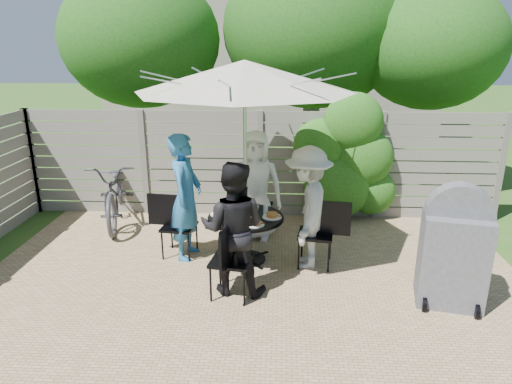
# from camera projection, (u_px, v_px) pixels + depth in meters

# --- Properties ---
(backyard_envelope) EXTENTS (60.00, 60.00, 5.00)m
(backyard_envelope) POSITION_uv_depth(u_px,v_px,m) (274.00, 53.00, 14.16)
(backyard_envelope) COLOR #2A531A
(backyard_envelope) RESTS_ON ground
(patio_table) EXTENTS (1.12, 1.12, 0.67)m
(patio_table) POSITION_uv_depth(u_px,v_px,m) (246.00, 230.00, 6.24)
(patio_table) COLOR black
(patio_table) RESTS_ON ground
(umbrella) EXTENTS (3.06, 3.06, 2.71)m
(umbrella) POSITION_uv_depth(u_px,v_px,m) (245.00, 76.00, 5.61)
(umbrella) COLOR silver
(umbrella) RESTS_ON ground
(chair_back) EXTENTS (0.52, 0.71, 0.95)m
(chair_back) POSITION_uv_depth(u_px,v_px,m) (257.00, 217.00, 7.20)
(chair_back) COLOR black
(chair_back) RESTS_ON ground
(person_back) EXTENTS (0.88, 0.62, 1.69)m
(person_back) POSITION_uv_depth(u_px,v_px,m) (255.00, 186.00, 6.90)
(person_back) COLOR white
(person_back) RESTS_ON ground
(chair_left) EXTENTS (0.68, 0.49, 0.92)m
(chair_left) POSITION_uv_depth(u_px,v_px,m) (179.00, 238.00, 6.44)
(chair_left) COLOR black
(chair_left) RESTS_ON ground
(person_left) EXTENTS (0.49, 0.69, 1.78)m
(person_left) POSITION_uv_depth(u_px,v_px,m) (186.00, 198.00, 6.23)
(person_left) COLOR #266AA7
(person_left) RESTS_ON ground
(chair_front) EXTENTS (0.53, 0.72, 0.96)m
(chair_front) POSITION_uv_depth(u_px,v_px,m) (231.00, 275.00, 5.39)
(chair_front) COLOR black
(chair_front) RESTS_ON ground
(person_front) EXTENTS (0.86, 0.70, 1.64)m
(person_front) POSITION_uv_depth(u_px,v_px,m) (233.00, 229.00, 5.35)
(person_front) COLOR black
(person_front) RESTS_ON ground
(chair_right) EXTENTS (0.71, 0.52, 0.95)m
(chair_right) POSITION_uv_depth(u_px,v_px,m) (316.00, 247.00, 6.15)
(chair_right) COLOR black
(chair_right) RESTS_ON ground
(person_right) EXTENTS (0.72, 1.13, 1.66)m
(person_right) POSITION_uv_depth(u_px,v_px,m) (307.00, 208.00, 6.01)
(person_right) COLOR silver
(person_right) RESTS_ON ground
(plate_back) EXTENTS (0.26, 0.26, 0.06)m
(plate_back) POSITION_uv_depth(u_px,v_px,m) (250.00, 205.00, 6.51)
(plate_back) COLOR white
(plate_back) RESTS_ON patio_table
(plate_left) EXTENTS (0.26, 0.26, 0.06)m
(plate_left) POSITION_uv_depth(u_px,v_px,m) (220.00, 213.00, 6.22)
(plate_left) COLOR white
(plate_left) RESTS_ON patio_table
(plate_front) EXTENTS (0.26, 0.26, 0.06)m
(plate_front) POSITION_uv_depth(u_px,v_px,m) (241.00, 224.00, 5.83)
(plate_front) COLOR white
(plate_front) RESTS_ON patio_table
(plate_right) EXTENTS (0.26, 0.26, 0.06)m
(plate_right) POSITION_uv_depth(u_px,v_px,m) (272.00, 216.00, 6.12)
(plate_right) COLOR white
(plate_right) RESTS_ON patio_table
(plate_extra) EXTENTS (0.24, 0.24, 0.06)m
(plate_extra) POSITION_uv_depth(u_px,v_px,m) (255.00, 223.00, 5.86)
(plate_extra) COLOR white
(plate_extra) RESTS_ON patio_table
(glass_back) EXTENTS (0.07, 0.07, 0.14)m
(glass_back) POSITION_uv_depth(u_px,v_px,m) (242.00, 204.00, 6.42)
(glass_back) COLOR silver
(glass_back) RESTS_ON patio_table
(glass_left) EXTENTS (0.07, 0.07, 0.14)m
(glass_left) POSITION_uv_depth(u_px,v_px,m) (225.00, 213.00, 6.10)
(glass_left) COLOR silver
(glass_left) RESTS_ON patio_table
(glass_front) EXTENTS (0.07, 0.07, 0.14)m
(glass_front) POSITION_uv_depth(u_px,v_px,m) (250.00, 219.00, 5.90)
(glass_front) COLOR silver
(glass_front) RESTS_ON patio_table
(glass_right) EXTENTS (0.07, 0.07, 0.14)m
(glass_right) POSITION_uv_depth(u_px,v_px,m) (266.00, 210.00, 6.22)
(glass_right) COLOR silver
(glass_right) RESTS_ON patio_table
(syrup_jug) EXTENTS (0.09, 0.09, 0.16)m
(syrup_jug) POSITION_uv_depth(u_px,v_px,m) (242.00, 209.00, 6.21)
(syrup_jug) COLOR #59280C
(syrup_jug) RESTS_ON patio_table
(coffee_cup) EXTENTS (0.08, 0.08, 0.12)m
(coffee_cup) POSITION_uv_depth(u_px,v_px,m) (255.00, 207.00, 6.35)
(coffee_cup) COLOR #C6B293
(coffee_cup) RESTS_ON patio_table
(bicycle) EXTENTS (1.18, 2.20, 1.10)m
(bicycle) POSITION_uv_depth(u_px,v_px,m) (117.00, 190.00, 7.63)
(bicycle) COLOR #333338
(bicycle) RESTS_ON ground
(bbq_grill) EXTENTS (0.81, 0.68, 1.46)m
(bbq_grill) POSITION_uv_depth(u_px,v_px,m) (454.00, 251.00, 5.16)
(bbq_grill) COLOR slate
(bbq_grill) RESTS_ON ground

